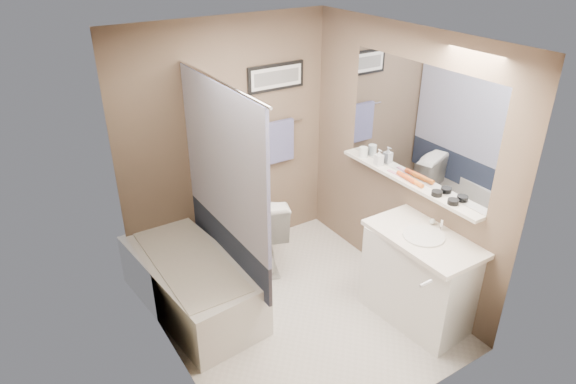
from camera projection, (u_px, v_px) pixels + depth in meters
ground at (297, 312)px, 4.61m from camera, size 2.50×2.50×0.00m
ceiling at (300, 42)px, 3.51m from camera, size 2.20×2.50×0.04m
wall_back at (228, 144)px, 4.98m from camera, size 2.20×0.04×2.40m
wall_front at (409, 272)px, 3.14m from camera, size 2.20×0.04×2.40m
wall_left at (168, 233)px, 3.55m from camera, size 0.04×2.50×2.40m
wall_right at (399, 164)px, 4.57m from camera, size 0.04×2.50×2.40m
tile_surround at (146, 226)px, 4.01m from camera, size 0.02×1.55×2.00m
curtain_rod at (218, 81)px, 3.85m from camera, size 0.02×1.55×0.02m
curtain_upper at (223, 160)px, 4.15m from camera, size 0.03×1.45×1.28m
curtain_lower at (229, 245)px, 4.53m from camera, size 0.03×1.45×0.36m
mirror at (417, 124)px, 4.27m from camera, size 0.02×1.60×1.00m
shelf at (406, 181)px, 4.49m from camera, size 0.12×1.60×0.03m
towel_bar at (277, 124)px, 5.18m from camera, size 0.60×0.02×0.02m
towel at (279, 142)px, 5.25m from camera, size 0.34×0.05×0.44m
art_frame at (276, 77)px, 4.98m from camera, size 0.62×0.02×0.26m
art_mat at (277, 77)px, 4.97m from camera, size 0.56×0.00×0.20m
art_image at (277, 77)px, 4.96m from camera, size 0.50×0.00×0.13m
door at (466, 271)px, 3.49m from camera, size 0.80×0.02×2.00m
door_handle at (426, 283)px, 3.37m from camera, size 0.10×0.02×0.02m
bathtub at (191, 283)px, 4.57m from camera, size 0.85×1.56×0.50m
tub_rim at (189, 260)px, 4.46m from camera, size 0.56×1.36×0.02m
toilet at (260, 228)px, 5.11m from camera, size 0.70×0.91×0.82m
vanity at (419, 279)px, 4.38m from camera, size 0.58×0.94×0.80m
countertop at (424, 238)px, 4.18m from camera, size 0.54×0.96×0.04m
sink_basin at (424, 236)px, 4.17m from camera, size 0.34×0.34×0.01m
faucet_spout at (442, 224)px, 4.24m from camera, size 0.02×0.02×0.10m
faucet_knob at (432, 221)px, 4.33m from camera, size 0.05×0.05×0.05m
candle_bowl_near at (453, 202)px, 4.08m from camera, size 0.09×0.09×0.04m
candle_bowl_far at (437, 193)px, 4.21m from camera, size 0.09×0.09×0.04m
hair_brush_front at (414, 181)px, 4.40m from camera, size 0.06×0.22×0.04m
hair_brush_back at (406, 177)px, 4.47m from camera, size 0.06×0.22×0.04m
pink_comb at (394, 173)px, 4.59m from camera, size 0.04×0.16×0.01m
glass_jar at (363, 152)px, 4.89m from camera, size 0.08×0.08×0.10m
soap_bottle at (379, 157)px, 4.72m from camera, size 0.07×0.08×0.15m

